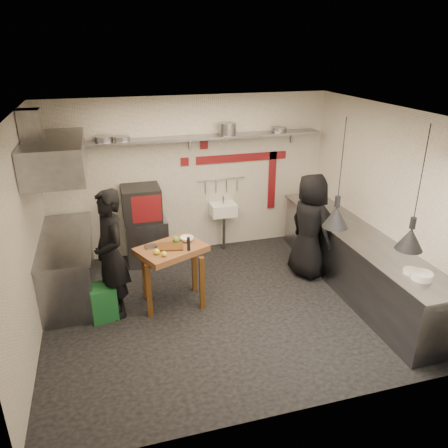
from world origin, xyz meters
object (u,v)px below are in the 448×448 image
object	(u,v)px
combi_oven	(141,203)
chef_left	(111,255)
prep_table	(173,275)
green_bin	(103,302)
chef_right	(310,226)
oven_stand	(147,240)

from	to	relation	value
combi_oven	chef_left	bearing A→B (deg)	-111.24
prep_table	green_bin	bearing A→B (deg)	161.07
combi_oven	chef_right	distance (m)	2.83
green_bin	chef_right	world-z (taller)	chef_right
green_bin	prep_table	distance (m)	1.04
chef_right	chef_left	bearing A→B (deg)	79.64
oven_stand	prep_table	bearing A→B (deg)	-82.07
green_bin	combi_oven	bearing A→B (deg)	64.08
chef_left	chef_right	world-z (taller)	chef_left
combi_oven	chef_right	xyz separation A→B (m)	(2.55, -1.20, -0.22)
chef_right	combi_oven	bearing A→B (deg)	49.04
green_bin	chef_left	world-z (taller)	chef_left
oven_stand	prep_table	xyz separation A→B (m)	(0.21, -1.49, 0.06)
oven_stand	chef_left	world-z (taller)	chef_left
oven_stand	chef_left	bearing A→B (deg)	-112.36
oven_stand	combi_oven	size ratio (longest dim) A/B	1.27
oven_stand	chef_right	bearing A→B (deg)	-26.06
prep_table	chef_left	bearing A→B (deg)	157.60
prep_table	chef_left	distance (m)	0.96
green_bin	chef_left	size ratio (longest dim) A/B	0.27
oven_stand	combi_oven	distance (m)	0.69
prep_table	chef_right	size ratio (longest dim) A/B	0.53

